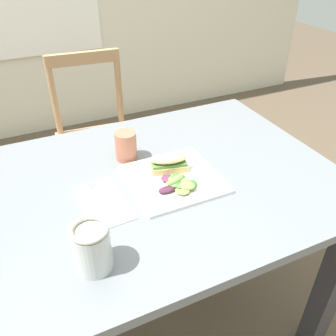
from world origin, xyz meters
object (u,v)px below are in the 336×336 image
object	(u,v)px
chair_wooden_far	(97,140)
mason_jar_iced_tea	(92,249)
fork_on_napkin	(101,198)
plate_lunch	(174,179)
dining_table	(151,214)
sandwich_half_front	(169,163)
cup_extra_side	(126,146)

from	to	relation	value
chair_wooden_far	mason_jar_iced_tea	distance (m)	1.16
fork_on_napkin	mason_jar_iced_tea	world-z (taller)	mason_jar_iced_tea
plate_lunch	fork_on_napkin	distance (m)	0.23
dining_table	plate_lunch	distance (m)	0.16
plate_lunch	mason_jar_iced_tea	world-z (taller)	mason_jar_iced_tea
plate_lunch	sandwich_half_front	bearing A→B (deg)	85.26
dining_table	fork_on_napkin	size ratio (longest dim) A/B	6.27
dining_table	mason_jar_iced_tea	distance (m)	0.39
plate_lunch	cup_extra_side	xyz separation A→B (m)	(-0.09, 0.18, 0.04)
fork_on_napkin	mason_jar_iced_tea	bearing A→B (deg)	-109.33
chair_wooden_far	mason_jar_iced_tea	world-z (taller)	chair_wooden_far
chair_wooden_far	sandwich_half_front	distance (m)	0.87
chair_wooden_far	cup_extra_side	bearing A→B (deg)	-94.23
fork_on_napkin	plate_lunch	bearing A→B (deg)	-0.53
fork_on_napkin	mason_jar_iced_tea	distance (m)	0.24
fork_on_napkin	chair_wooden_far	bearing A→B (deg)	77.41
mason_jar_iced_tea	cup_extra_side	size ratio (longest dim) A/B	1.25
dining_table	chair_wooden_far	world-z (taller)	chair_wooden_far
dining_table	fork_on_napkin	bearing A→B (deg)	-171.08
sandwich_half_front	cup_extra_side	xyz separation A→B (m)	(-0.09, 0.14, 0.01)
cup_extra_side	sandwich_half_front	bearing A→B (deg)	-56.37
sandwich_half_front	fork_on_napkin	xyz separation A→B (m)	(-0.23, -0.04, -0.03)
dining_table	chair_wooden_far	size ratio (longest dim) A/B	1.34
fork_on_napkin	cup_extra_side	size ratio (longest dim) A/B	1.94
plate_lunch	cup_extra_side	bearing A→B (deg)	116.23
fork_on_napkin	cup_extra_side	xyz separation A→B (m)	(0.14, 0.18, 0.04)
dining_table	cup_extra_side	distance (m)	0.24
chair_wooden_far	sandwich_half_front	world-z (taller)	chair_wooden_far
sandwich_half_front	mason_jar_iced_tea	bearing A→B (deg)	-139.60
dining_table	sandwich_half_front	bearing A→B (deg)	11.03
dining_table	plate_lunch	bearing A→B (deg)	-22.23
dining_table	mason_jar_iced_tea	bearing A→B (deg)	-133.78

